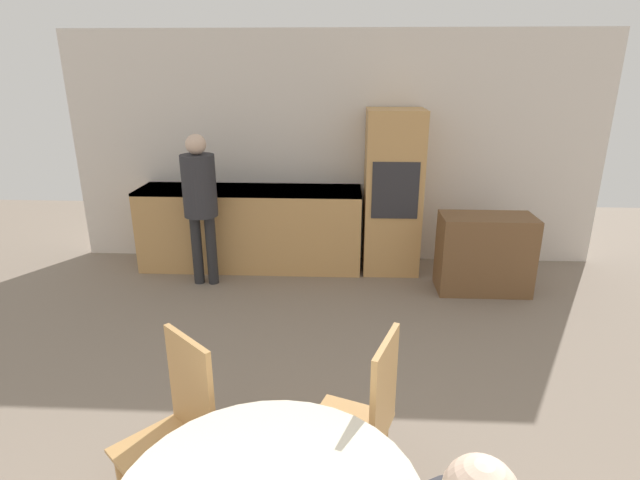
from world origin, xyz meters
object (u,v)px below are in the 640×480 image
oven_unit (392,192)px  person_standing (200,194)px  chair_far_left (178,423)px  sideboard (484,254)px  chair_far_right (366,414)px

oven_unit → person_standing: bearing=-165.4°
chair_far_left → sideboard: bearing=94.1°
oven_unit → sideboard: (0.91, -0.56, -0.49)m
chair_far_right → chair_far_left: bearing=-62.8°
sideboard → chair_far_right: size_ratio=0.94×
chair_far_left → person_standing: 2.99m
oven_unit → chair_far_left: oven_unit is taller
sideboard → chair_far_right: (-1.31, -2.73, 0.13)m
person_standing → chair_far_right: bearing=-60.1°
chair_far_left → chair_far_right: size_ratio=1.00×
chair_far_right → person_standing: 3.22m
oven_unit → chair_far_right: 3.33m
sideboard → person_standing: 2.96m
oven_unit → chair_far_right: size_ratio=1.83×
chair_far_right → person_standing: bearing=-129.6°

